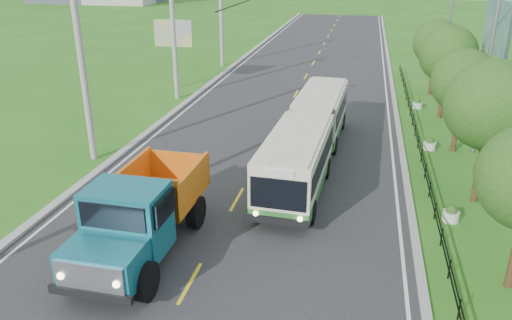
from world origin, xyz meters
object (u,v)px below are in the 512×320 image
(tree_fourth, at_px, (464,84))
(planter_mid, at_px, (430,144))
(pole_near, at_px, (82,59))
(billboard_right, at_px, (496,34))
(planter_near, at_px, (451,214))
(pole_far, at_px, (221,10))
(bus, at_px, (310,133))
(dump_truck, at_px, (141,210))
(tree_back, at_px, (437,45))
(pole_mid, at_px, (174,27))
(planter_far, at_px, (418,104))
(tree_fifth, at_px, (448,57))
(streetlight_mid, at_px, (486,59))
(tree_third, at_px, (491,109))
(billboard_left, at_px, (173,38))
(streetlight_far, at_px, (447,24))

(tree_fourth, bearing_deg, planter_mid, -173.61)
(pole_near, height_order, billboard_right, pole_near)
(planter_near, bearing_deg, pole_far, 121.99)
(bus, height_order, dump_truck, dump_truck)
(tree_back, bearing_deg, pole_mid, -164.16)
(planter_mid, bearing_deg, planter_far, 90.00)
(tree_fifth, bearing_deg, streetlight_mid, -82.71)
(streetlight_mid, xyz_separation_m, bus, (-8.13, -3.48, -3.25))
(streetlight_mid, xyz_separation_m, billboard_right, (1.66, 6.00, 0.44))
(tree_third, relative_size, tree_fourth, 1.11)
(tree_fifth, xyz_separation_m, billboard_right, (2.44, -0.14, 1.49))
(planter_mid, height_order, billboard_left, billboard_left)
(planter_near, bearing_deg, tree_fourth, 81.23)
(planter_mid, bearing_deg, streetlight_mid, 0.00)
(tree_third, bearing_deg, pole_far, 126.09)
(tree_back, distance_m, streetlight_mid, 12.23)
(tree_back, relative_size, streetlight_mid, 0.61)
(tree_fourth, bearing_deg, tree_third, -90.00)
(dump_truck, bearing_deg, pole_near, 129.67)
(tree_fourth, height_order, planter_near, tree_fourth)
(tree_fifth, bearing_deg, tree_fourth, -90.00)
(planter_near, bearing_deg, billboard_left, 135.16)
(tree_third, distance_m, tree_back, 18.00)
(billboard_right, bearing_deg, billboard_left, 169.60)
(pole_far, bearing_deg, pole_mid, -90.00)
(streetlight_mid, bearing_deg, tree_back, 93.70)
(pole_far, relative_size, planter_near, 14.93)
(pole_near, bearing_deg, tree_back, 43.41)
(pole_far, height_order, streetlight_mid, pole_far)
(tree_fourth, bearing_deg, bus, -153.73)
(pole_mid, distance_m, streetlight_mid, 20.16)
(planter_far, xyz_separation_m, billboard_right, (3.70, -2.00, 5.06))
(billboard_left, bearing_deg, bus, -48.30)
(bus, bearing_deg, pole_far, 118.15)
(pole_near, height_order, pole_mid, same)
(planter_mid, height_order, planter_far, same)
(pole_mid, height_order, tree_fourth, pole_mid)
(tree_fourth, distance_m, dump_truck, 17.60)
(pole_mid, distance_m, planter_near, 23.08)
(planter_mid, bearing_deg, billboard_left, 151.08)
(planter_near, distance_m, bus, 7.70)
(planter_far, bearing_deg, planter_mid, -90.00)
(tree_fifth, bearing_deg, planter_far, 124.05)
(planter_near, distance_m, billboard_right, 15.34)
(tree_back, distance_m, billboard_left, 19.48)
(planter_mid, distance_m, bus, 7.14)
(streetlight_far, relative_size, planter_mid, 13.54)
(pole_far, bearing_deg, tree_fourth, -46.15)
(pole_mid, distance_m, bus, 15.42)
(planter_far, bearing_deg, pole_near, -142.37)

